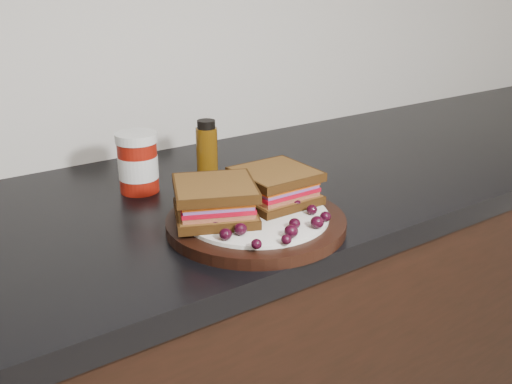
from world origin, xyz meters
TOP-DOWN VIEW (x-y plane):
  - countertop at (0.00, 1.70)m, footprint 3.98×0.60m
  - plate at (0.08, 1.53)m, footprint 0.28×0.28m
  - sandwich_left at (0.02, 1.56)m, footprint 0.16×0.16m
  - sandwich_right at (0.13, 1.56)m, footprint 0.12×0.12m
  - grape_0 at (-0.01, 1.48)m, footprint 0.02×0.02m
  - grape_1 at (0.02, 1.49)m, footprint 0.02×0.02m
  - grape_2 at (0.01, 1.44)m, footprint 0.02×0.02m
  - grape_3 at (0.05, 1.42)m, footprint 0.02×0.02m
  - grape_4 at (0.07, 1.44)m, footprint 0.02×0.02m
  - grape_5 at (0.09, 1.46)m, footprint 0.02×0.02m
  - grape_6 at (0.12, 1.44)m, footprint 0.02×0.02m
  - grape_7 at (0.15, 1.45)m, footprint 0.02×0.02m
  - grape_8 at (0.15, 1.48)m, footprint 0.02×0.02m
  - grape_9 at (0.14, 1.51)m, footprint 0.02×0.02m
  - grape_10 at (0.17, 1.54)m, footprint 0.02×0.02m
  - grape_11 at (0.15, 1.54)m, footprint 0.02×0.02m
  - grape_12 at (0.14, 1.58)m, footprint 0.02×0.02m
  - grape_13 at (0.02, 1.59)m, footprint 0.02×0.02m
  - grape_14 at (-0.00, 1.58)m, footprint 0.02×0.02m
  - grape_15 at (0.02, 1.53)m, footprint 0.02×0.02m
  - grape_16 at (-0.00, 1.52)m, footprint 0.02×0.02m
  - grape_17 at (0.03, 1.58)m, footprint 0.02×0.02m
  - grape_18 at (-0.01, 1.55)m, footprint 0.02×0.02m
  - grape_19 at (-0.01, 1.54)m, footprint 0.02×0.02m
  - condiment_jar at (-0.00, 1.79)m, footprint 0.10×0.10m
  - oil_bottle at (0.14, 1.78)m, footprint 0.05×0.05m

SIDE VIEW (x-z plane):
  - countertop at x=0.00m, z-range 0.86..0.90m
  - plate at x=0.08m, z-range 0.90..0.92m
  - grape_3 at x=0.05m, z-range 0.92..0.94m
  - grape_2 at x=0.01m, z-range 0.92..0.94m
  - grape_11 at x=0.15m, z-range 0.92..0.94m
  - grape_7 at x=0.15m, z-range 0.92..0.94m
  - grape_8 at x=0.15m, z-range 0.92..0.94m
  - grape_5 at x=0.09m, z-range 0.92..0.94m
  - grape_17 at x=0.03m, z-range 0.92..0.94m
  - grape_13 at x=0.02m, z-range 0.92..0.94m
  - grape_0 at x=-0.01m, z-range 0.92..0.94m
  - grape_15 at x=0.02m, z-range 0.92..0.94m
  - grape_9 at x=0.14m, z-range 0.92..0.94m
  - grape_14 at x=0.00m, z-range 0.92..0.94m
  - grape_1 at x=0.02m, z-range 0.92..0.94m
  - grape_16 at x=0.00m, z-range 0.92..0.94m
  - grape_18 at x=-0.01m, z-range 0.92..0.94m
  - grape_6 at x=0.12m, z-range 0.92..0.94m
  - grape_4 at x=0.07m, z-range 0.92..0.94m
  - grape_12 at x=0.14m, z-range 0.92..0.94m
  - grape_10 at x=0.17m, z-range 0.92..0.94m
  - grape_19 at x=-0.01m, z-range 0.92..0.94m
  - sandwich_right at x=0.13m, z-range 0.92..0.98m
  - sandwich_left at x=0.02m, z-range 0.92..0.98m
  - condiment_jar at x=0.00m, z-range 0.90..1.01m
  - oil_bottle at x=0.14m, z-range 0.90..1.01m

